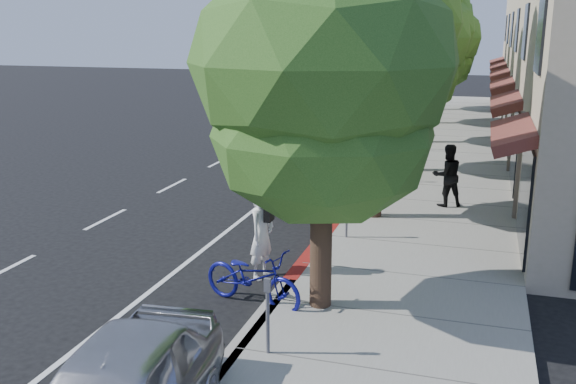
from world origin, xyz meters
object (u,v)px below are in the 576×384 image
at_px(bicycle, 253,277).
at_px(dark_suv_far, 384,99).
at_px(pedestrian, 447,175).
at_px(cyclist, 262,234).
at_px(street_tree_2, 408,41).
at_px(silver_suv, 321,169).
at_px(street_tree_0, 323,69).
at_px(dark_sedan, 349,158).
at_px(street_tree_3, 424,34).
at_px(street_tree_4, 435,40).
at_px(street_tree_1, 380,28).
at_px(street_tree_5, 443,40).
at_px(white_pickup, 370,114).

relative_size(bicycle, dark_suv_far, 0.42).
bearing_deg(pedestrian, cyclist, 35.54).
xyz_separation_m(street_tree_2, silver_suv, (-2.12, -3.45, -3.89)).
distance_m(street_tree_0, street_tree_2, 12.00).
relative_size(silver_suv, dark_sedan, 1.39).
relative_size(street_tree_3, bicycle, 3.55).
height_order(street_tree_4, silver_suv, street_tree_4).
bearing_deg(street_tree_1, street_tree_5, 90.00).
distance_m(street_tree_0, street_tree_3, 18.00).
bearing_deg(street_tree_0, dark_suv_far, 96.33).
height_order(street_tree_0, cyclist, street_tree_0).
bearing_deg(street_tree_0, pedestrian, 76.68).
relative_size(street_tree_0, street_tree_5, 1.02).
bearing_deg(street_tree_5, street_tree_2, -90.00).
relative_size(silver_suv, dark_suv_far, 1.09).
xyz_separation_m(bicycle, pedestrian, (3.10, 7.70, 0.48)).
height_order(cyclist, bicycle, cyclist).
bearing_deg(silver_suv, street_tree_0, -71.50).
height_order(street_tree_3, dark_sedan, street_tree_3).
height_order(street_tree_5, bicycle, street_tree_5).
relative_size(cyclist, pedestrian, 1.06).
bearing_deg(bicycle, street_tree_5, 14.21).
relative_size(street_tree_2, silver_suv, 1.34).
distance_m(bicycle, silver_suv, 8.68).
relative_size(street_tree_4, pedestrian, 4.09).
bearing_deg(street_tree_5, pedestrian, -85.40).
bearing_deg(street_tree_2, cyclist, -98.51).
bearing_deg(white_pickup, dark_sedan, -87.36).
relative_size(street_tree_3, silver_suv, 1.37).
distance_m(dark_suv_far, pedestrian, 20.91).
bearing_deg(street_tree_5, dark_suv_far, -146.43).
bearing_deg(dark_sedan, silver_suv, -92.31).
distance_m(street_tree_2, street_tree_5, 18.00).
bearing_deg(street_tree_2, silver_suv, -121.59).
xyz_separation_m(bicycle, white_pickup, (-1.62, 22.01, 0.20)).
relative_size(street_tree_4, dark_sedan, 1.81).
bearing_deg(bicycle, silver_suv, 22.12).
bearing_deg(street_tree_5, white_pickup, -109.85).
relative_size(street_tree_1, street_tree_2, 1.07).
bearing_deg(dark_sedan, street_tree_1, -65.08).
bearing_deg(dark_sedan, street_tree_5, 90.43).
relative_size(street_tree_0, dark_sedan, 1.80).
xyz_separation_m(street_tree_0, street_tree_5, (-0.00, 30.00, -0.12)).
bearing_deg(street_tree_0, silver_suv, 103.93).
distance_m(street_tree_0, street_tree_5, 30.00).
relative_size(street_tree_5, white_pickup, 1.36).
distance_m(bicycle, pedestrian, 8.31).
bearing_deg(bicycle, street_tree_2, 10.55).
xyz_separation_m(street_tree_0, street_tree_4, (-0.00, 24.00, -0.00)).
bearing_deg(cyclist, street_tree_0, -116.34).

